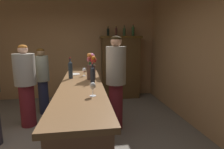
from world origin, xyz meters
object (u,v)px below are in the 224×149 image
wine_glass_front (84,70)px  display_bottle_midright (133,31)px  display_cabinet (120,66)px  wine_bottle_chardonnay (90,63)px  wine_bottle_pinot (93,74)px  bartender (116,79)px  wine_glass_mid (93,87)px  display_bottle_center (124,32)px  wine_bottle_syrah (70,69)px  cheese_plate (74,74)px  display_bottle_left (108,32)px  patron_near_entrance (26,83)px  display_bottle_midleft (116,31)px  bar_counter (83,115)px  patron_tall (42,78)px  flower_arrangement (91,67)px

wine_glass_front → display_bottle_midright: 2.63m
display_cabinet → wine_bottle_chardonnay: bearing=-122.5°
wine_bottle_pinot → bartender: bearing=55.7°
wine_glass_mid → display_bottle_center: display_bottle_center is taller
wine_bottle_syrah → display_bottle_center: size_ratio=1.12×
wine_glass_front → bartender: (0.57, 0.16, -0.21)m
display_cabinet → bartender: size_ratio=1.03×
display_bottle_midright → display_cabinet: bearing=180.0°
wine_glass_front → bartender: bearing=15.4°
cheese_plate → display_bottle_midright: (1.58, 1.91, 0.88)m
wine_glass_front → display_cabinet: bearing=63.3°
wine_bottle_chardonnay → cheese_plate: (-0.30, -0.47, -0.14)m
display_bottle_left → wine_bottle_syrah: bearing=-111.7°
wine_bottle_chardonnay → wine_glass_front: wine_bottle_chardonnay is taller
wine_bottle_syrah → patron_near_entrance: size_ratio=0.21×
wine_bottle_pinot → display_bottle_midleft: size_ratio=0.97×
bar_counter → patron_near_entrance: 1.47m
display_cabinet → wine_glass_mid: bearing=-106.4°
display_bottle_left → patron_tall: display_bottle_left is taller
wine_bottle_pinot → patron_near_entrance: size_ratio=0.18×
display_bottle_midright → wine_bottle_chardonnay: bearing=-131.6°
flower_arrangement → display_bottle_midright: bearing=61.3°
display_cabinet → wine_bottle_chardonnay: display_cabinet is taller
display_cabinet → bartender: bearing=-103.8°
bar_counter → wine_glass_front: wine_glass_front is taller
cheese_plate → display_bottle_left: bearing=65.8°
wine_bottle_syrah → bartender: 0.89m
display_bottle_midright → patron_near_entrance: display_bottle_midright is taller
wine_glass_mid → bartender: bartender is taller
cheese_plate → bartender: bartender is taller
display_bottle_center → patron_near_entrance: display_bottle_center is taller
wine_bottle_chardonnay → display_bottle_left: 1.70m
wine_bottle_pinot → display_bottle_center: 2.88m
display_cabinet → wine_glass_front: 2.34m
wine_bottle_pinot → display_bottle_midleft: bearing=72.9°
patron_near_entrance → bartender: size_ratio=0.91×
wine_bottle_pinot → wine_bottle_syrah: (-0.33, 0.33, 0.03)m
wine_bottle_syrah → display_bottle_midleft: size_ratio=1.15×
patron_near_entrance → patron_tall: size_ratio=1.06×
display_bottle_midleft → display_bottle_center: bearing=0.0°
display_cabinet → cheese_plate: 2.27m
wine_glass_front → flower_arrangement: size_ratio=0.34×
display_bottle_midleft → bartender: (-0.34, -1.92, -0.98)m
wine_glass_front → display_bottle_midright: bearing=55.9°
cheese_plate → display_bottle_center: bearing=55.3°
flower_arrangement → wine_bottle_pinot: bearing=-87.6°
flower_arrangement → display_bottle_center: (1.04, 2.37, 0.67)m
wine_bottle_syrah → patron_tall: patron_tall is taller
bar_counter → wine_bottle_pinot: wine_bottle_pinot is taller
display_bottle_midleft → bartender: bearing=-100.0°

